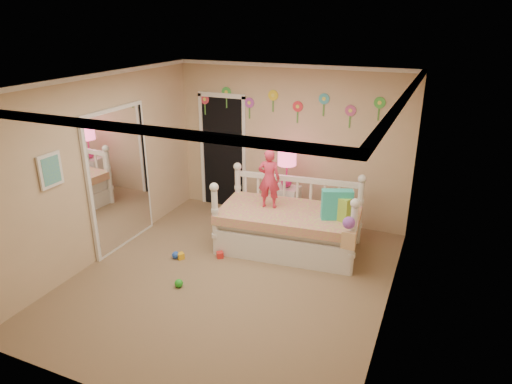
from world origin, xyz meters
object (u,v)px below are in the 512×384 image
at_px(nightstand, 286,207).
at_px(daybed, 289,214).
at_px(child, 269,179).
at_px(table_lamp, 287,161).

bearing_deg(nightstand, daybed, -63.29).
bearing_deg(child, daybed, 168.28).
height_order(daybed, table_lamp, table_lamp).
bearing_deg(daybed, child, 174.10).
distance_m(nightstand, table_lamp, 0.78).
xyz_separation_m(daybed, table_lamp, (-0.31, 0.72, 0.57)).
relative_size(daybed, nightstand, 2.97).
height_order(child, table_lamp, child).
bearing_deg(child, nightstand, -103.15).
relative_size(daybed, child, 2.33).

